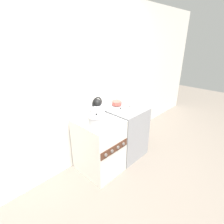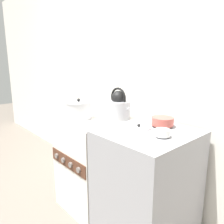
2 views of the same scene
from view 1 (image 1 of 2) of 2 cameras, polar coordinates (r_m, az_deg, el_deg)
name	(u,v)px [view 1 (image 1 of 2)]	position (r m, az deg, el deg)	size (l,w,h in m)	color
ground_plane	(114,178)	(2.73, 0.73, -20.88)	(12.00, 12.00, 0.00)	#70665B
wall_back	(79,86)	(2.59, -10.88, 8.18)	(7.00, 0.06, 2.50)	silver
stove	(99,146)	(2.65, -4.35, -10.95)	(0.54, 0.66, 0.84)	silver
counter	(124,131)	(3.00, 3.85, -6.27)	(0.59, 0.64, 0.86)	#99999E
kettle	(97,108)	(2.57, -4.78, 1.19)	(0.27, 0.22, 0.28)	#B2B2B7
cooking_pot	(97,121)	(2.26, -5.05, -2.84)	(0.23, 0.23, 0.18)	silver
enamel_bowl	(117,103)	(2.90, 1.58, 2.94)	(0.16, 0.16, 0.07)	#B75147
small_ceramic_bowl	(131,104)	(2.89, 6.34, 2.47)	(0.10, 0.10, 0.05)	white
loose_pot_lid	(120,109)	(2.75, 2.76, 0.95)	(0.18, 0.18, 0.03)	silver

